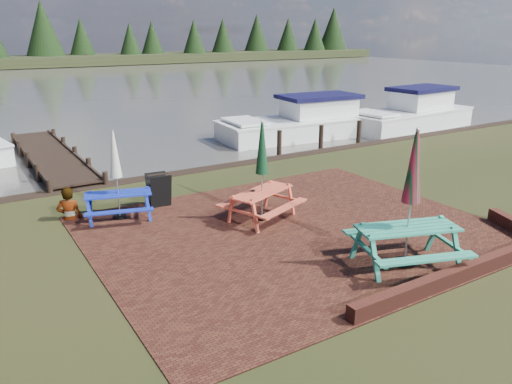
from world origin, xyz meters
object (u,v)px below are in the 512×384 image
object	(u,v)px
picnic_table_blue	(118,189)
boat_near	(305,124)
picnic_table_red	(262,187)
boat_far	(411,116)
jetty	(51,155)
picnic_table_teal	(409,221)
chalkboard	(159,190)
person	(66,188)

from	to	relation	value
picnic_table_blue	boat_near	distance (m)	12.21
picnic_table_red	boat_far	bearing A→B (deg)	6.78
boat_near	jetty	bearing A→B (deg)	89.30
picnic_table_teal	picnic_table_red	bearing A→B (deg)	124.80
picnic_table_blue	picnic_table_teal	bearing A→B (deg)	-37.77
picnic_table_blue	boat_far	xyz separation A→B (m)	(16.13, 5.15, -0.32)
boat_near	picnic_table_teal	bearing A→B (deg)	156.34
jetty	picnic_table_blue	bearing A→B (deg)	-87.69
picnic_table_red	chalkboard	world-z (taller)	picnic_table_red
picnic_table_red	boat_far	size ratio (longest dim) A/B	0.33
boat_far	person	size ratio (longest dim) A/B	4.39
picnic_table_blue	chalkboard	xyz separation A→B (m)	(1.17, 0.31, -0.31)
picnic_table_red	boat_near	bearing A→B (deg)	26.19
picnic_table_teal	chalkboard	bearing A→B (deg)	134.89
picnic_table_blue	boat_near	bearing A→B (deg)	47.20
picnic_table_blue	chalkboard	bearing A→B (deg)	30.92
picnic_table_red	picnic_table_blue	world-z (taller)	picnic_table_red
jetty	person	distance (m)	6.82
picnic_table_teal	person	xyz separation A→B (m)	(-5.11, 6.14, -0.14)
picnic_table_red	chalkboard	bearing A→B (deg)	108.30
picnic_table_teal	picnic_table_red	world-z (taller)	picnic_table_teal
jetty	person	size ratio (longest dim) A/B	5.51
picnic_table_teal	picnic_table_blue	bearing A→B (deg)	144.83
picnic_table_red	person	size ratio (longest dim) A/B	1.47
picnic_table_blue	boat_near	world-z (taller)	picnic_table_blue
picnic_table_red	jetty	distance (m)	9.82
chalkboard	picnic_table_red	bearing A→B (deg)	-46.17
picnic_table_teal	boat_far	distance (m)	16.15
picnic_table_red	person	bearing A→B (deg)	127.20
picnic_table_blue	person	distance (m)	1.23
chalkboard	boat_far	distance (m)	15.73
picnic_table_red	boat_near	distance (m)	11.09
picnic_table_teal	picnic_table_red	distance (m)	3.80
picnic_table_red	chalkboard	xyz separation A→B (m)	(-1.82, 2.19, -0.38)
picnic_table_teal	picnic_table_blue	xyz separation A→B (m)	(-4.03, 5.54, -0.19)
boat_far	picnic_table_blue	bearing A→B (deg)	103.23
boat_far	person	xyz separation A→B (m)	(-17.20, -4.55, 0.37)
chalkboard	jetty	size ratio (longest dim) A/B	0.10
boat_near	person	bearing A→B (deg)	121.14
picnic_table_blue	person	bearing A→B (deg)	167.17
boat_far	jetty	bearing A→B (deg)	77.93
boat_far	chalkboard	bearing A→B (deg)	103.46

